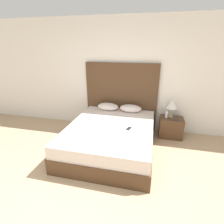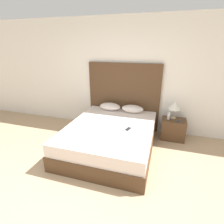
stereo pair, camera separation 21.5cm
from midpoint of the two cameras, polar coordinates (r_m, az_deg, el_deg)
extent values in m
plane|color=tan|center=(2.73, -12.73, -28.41)|extent=(16.00, 16.00, 0.00)
cube|color=white|center=(4.42, 3.74, 11.74)|extent=(10.00, 0.06, 2.70)
cube|color=#4C331E|center=(3.73, 1.19, -9.77)|extent=(1.71, 2.12, 0.30)
cube|color=silver|center=(3.60, 1.22, -6.11)|extent=(1.68, 2.08, 0.24)
cube|color=#4C331E|center=(4.43, 5.14, 4.90)|extent=(1.80, 0.05, 1.67)
ellipsoid|color=silver|center=(4.35, 0.78, 1.78)|extent=(0.52, 0.30, 0.18)
ellipsoid|color=silver|center=(4.24, 8.14, 1.03)|extent=(0.52, 0.30, 0.18)
cube|color=#232328|center=(3.41, 7.08, -5.53)|extent=(0.11, 0.16, 0.01)
cube|color=#4C331E|center=(4.33, 20.65, -5.26)|extent=(0.53, 0.38, 0.48)
cylinder|color=tan|center=(4.30, 20.63, -1.79)|extent=(0.13, 0.13, 0.02)
cylinder|color=tan|center=(4.26, 20.82, -0.41)|extent=(0.02, 0.02, 0.20)
cone|color=silver|center=(4.20, 21.15, 2.04)|extent=(0.27, 0.27, 0.18)
cube|color=#232328|center=(4.16, 22.29, -2.89)|extent=(0.10, 0.16, 0.01)
cylinder|color=silver|center=(4.19, 19.42, -1.21)|extent=(0.06, 0.06, 0.16)
camera|label=1|loc=(0.11, -88.26, 0.66)|focal=28.00mm
camera|label=2|loc=(0.11, 91.74, -0.66)|focal=28.00mm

